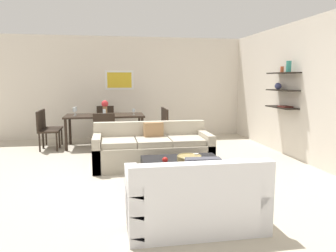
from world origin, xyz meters
The scene contains 21 objects.
ground_plane centered at (0.00, 0.00, 0.00)m, with size 18.00×18.00×0.00m, color #BCB29E.
back_wall_unit centered at (0.29, 3.53, 1.35)m, with size 8.40×0.09×2.70m.
right_wall_shelf_unit centered at (3.03, 0.60, 1.35)m, with size 0.34×8.20×2.70m.
sofa_beige centered at (0.12, 0.34, 0.29)m, with size 2.10×0.90×0.78m.
loveseat_white centered at (0.25, -2.18, 0.29)m, with size 1.43×0.90×0.78m.
coffee_table centered at (0.43, -0.89, 0.19)m, with size 1.18×0.96×0.38m.
decorative_bowl centered at (0.52, -0.88, 0.42)m, with size 0.36×0.36×0.08m.
candle_jar centered at (0.64, -0.81, 0.42)m, with size 0.07×0.07×0.09m, color silver.
apple_on_coffee_table centered at (0.14, -0.93, 0.42)m, with size 0.08×0.08×0.08m, color red.
dining_table centered at (-0.75, 2.28, 0.68)m, with size 1.80×0.88×0.75m.
dining_chair_left_near centered at (-2.06, 2.08, 0.50)m, with size 0.44×0.44×0.88m.
dining_chair_left_far centered at (-2.06, 2.47, 0.50)m, with size 0.44×0.44×0.88m.
dining_chair_foot centered at (-0.75, 1.43, 0.50)m, with size 0.44×0.44×0.88m.
dining_chair_right_far centered at (0.56, 2.47, 0.50)m, with size 0.44×0.44×0.88m.
dining_chair_head centered at (-0.75, 3.12, 0.50)m, with size 0.44×0.44×0.88m.
dining_chair_right_near centered at (0.56, 2.08, 0.50)m, with size 0.44×0.44×0.88m.
wine_glass_right_near centered at (-0.08, 2.17, 0.85)m, with size 0.06×0.06×0.14m.
wine_glass_left_near centered at (-1.43, 2.17, 0.89)m, with size 0.07×0.07×0.19m.
wine_glass_foot centered at (-0.75, 1.90, 0.86)m, with size 0.07×0.07×0.17m.
wine_glass_left_far centered at (-1.43, 2.38, 0.88)m, with size 0.08×0.08×0.19m.
centerpiece_vase centered at (-0.74, 2.31, 0.95)m, with size 0.16×0.16×0.34m.
Camera 1 is at (-0.61, -5.47, 1.58)m, focal length 34.98 mm.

